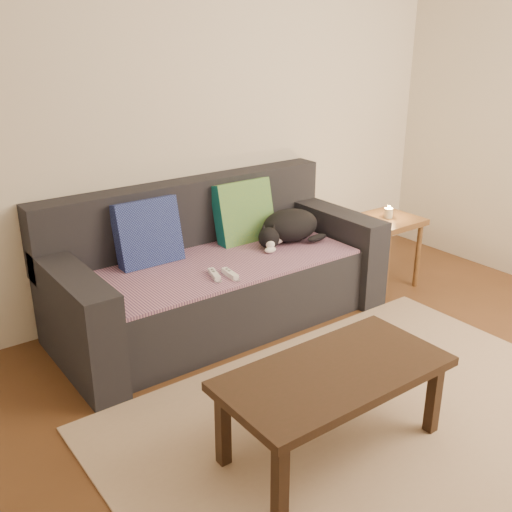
# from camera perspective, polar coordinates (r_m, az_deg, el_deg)

# --- Properties ---
(ground) EXTENTS (4.50, 4.50, 0.00)m
(ground) POSITION_cam_1_polar(r_m,az_deg,el_deg) (2.99, 13.59, -17.02)
(ground) COLOR brown
(ground) RESTS_ON ground
(back_wall) EXTENTS (4.50, 0.04, 2.60)m
(back_wall) POSITION_cam_1_polar(r_m,az_deg,el_deg) (3.95, -7.70, 13.50)
(back_wall) COLOR beige
(back_wall) RESTS_ON ground
(sofa) EXTENTS (2.10, 0.94, 0.87)m
(sofa) POSITION_cam_1_polar(r_m,az_deg,el_deg) (3.85, -3.88, -1.88)
(sofa) COLOR #232328
(sofa) RESTS_ON ground
(throw_blanket) EXTENTS (1.66, 0.74, 0.02)m
(throw_blanket) POSITION_cam_1_polar(r_m,az_deg,el_deg) (3.74, -3.16, -0.62)
(throw_blanket) COLOR #482C53
(throw_blanket) RESTS_ON sofa
(cushion_navy) EXTENTS (0.41, 0.18, 0.42)m
(cushion_navy) POSITION_cam_1_polar(r_m,az_deg,el_deg) (3.71, -10.26, 2.19)
(cushion_navy) COLOR #12164E
(cushion_navy) RESTS_ON throw_blanket
(cushion_green) EXTENTS (0.42, 0.20, 0.43)m
(cushion_green) POSITION_cam_1_polar(r_m,az_deg,el_deg) (4.05, -1.17, 4.19)
(cushion_green) COLOR #0E5D5A
(cushion_green) RESTS_ON throw_blanket
(cat) EXTENTS (0.55, 0.44, 0.21)m
(cat) POSITION_cam_1_polar(r_m,az_deg,el_deg) (4.04, 3.12, 2.81)
(cat) COLOR black
(cat) RESTS_ON throw_blanket
(wii_remote_a) EXTENTS (0.08, 0.15, 0.03)m
(wii_remote_a) POSITION_cam_1_polar(r_m,az_deg,el_deg) (3.50, -4.00, -1.77)
(wii_remote_a) COLOR white
(wii_remote_a) RESTS_ON throw_blanket
(wii_remote_b) EXTENTS (0.05, 0.15, 0.03)m
(wii_remote_b) POSITION_cam_1_polar(r_m,az_deg,el_deg) (3.50, -2.49, -1.71)
(wii_remote_b) COLOR white
(wii_remote_b) RESTS_ON throw_blanket
(side_table) EXTENTS (0.42, 0.42, 0.52)m
(side_table) POSITION_cam_1_polar(r_m,az_deg,el_deg) (4.44, 12.38, 2.47)
(side_table) COLOR brown
(side_table) RESTS_ON ground
(candle) EXTENTS (0.06, 0.06, 0.09)m
(candle) POSITION_cam_1_polar(r_m,az_deg,el_deg) (4.40, 12.51, 4.05)
(candle) COLOR beige
(candle) RESTS_ON side_table
(rug) EXTENTS (2.50, 1.80, 0.01)m
(rug) POSITION_cam_1_polar(r_m,az_deg,el_deg) (3.06, 11.40, -15.65)
(rug) COLOR tan
(rug) RESTS_ON ground
(coffee_table) EXTENTS (1.04, 0.52, 0.42)m
(coffee_table) POSITION_cam_1_polar(r_m,az_deg,el_deg) (2.70, 7.46, -11.59)
(coffee_table) COLOR black
(coffee_table) RESTS_ON rug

